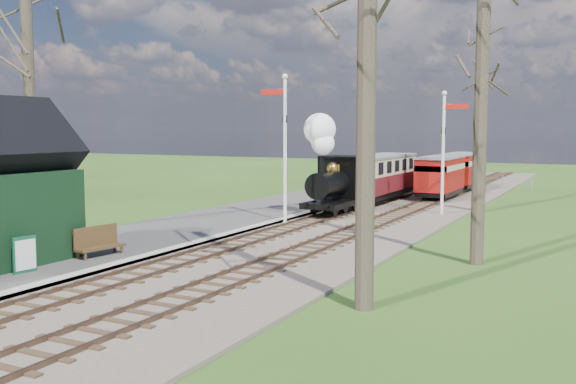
% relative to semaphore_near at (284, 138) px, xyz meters
% --- Properties ---
extents(distant_hills, '(114.40, 48.00, 22.02)m').
position_rel_semaphore_near_xyz_m(distant_hills, '(2.17, 48.38, -19.83)').
color(distant_hills, '#385B23').
rests_on(distant_hills, ground).
extents(ballast_bed, '(8.00, 60.00, 0.10)m').
position_rel_semaphore_near_xyz_m(ballast_bed, '(2.07, 6.00, -3.57)').
color(ballast_bed, brown).
rests_on(ballast_bed, ground).
extents(track_near, '(1.60, 60.00, 0.15)m').
position_rel_semaphore_near_xyz_m(track_near, '(0.77, 6.00, -3.52)').
color(track_near, brown).
rests_on(track_near, ground).
extents(track_far, '(1.60, 60.00, 0.15)m').
position_rel_semaphore_near_xyz_m(track_far, '(3.37, 6.00, -3.52)').
color(track_far, brown).
rests_on(track_far, ground).
extents(platform, '(5.00, 44.00, 0.20)m').
position_rel_semaphore_near_xyz_m(platform, '(-2.73, -2.00, -3.52)').
color(platform, '#474442').
rests_on(platform, ground).
extents(coping_strip, '(0.40, 44.00, 0.21)m').
position_rel_semaphore_near_xyz_m(coping_strip, '(-0.43, -2.00, -3.52)').
color(coping_strip, '#B2AD9E').
rests_on(coping_strip, ground).
extents(semaphore_near, '(1.22, 0.24, 6.22)m').
position_rel_semaphore_near_xyz_m(semaphore_near, '(0.00, 0.00, 0.00)').
color(semaphore_near, silver).
rests_on(semaphore_near, ground).
extents(semaphore_far, '(1.22, 0.24, 5.72)m').
position_rel_semaphore_near_xyz_m(semaphore_far, '(5.14, 6.00, -0.27)').
color(semaphore_far, silver).
rests_on(semaphore_far, ground).
extents(bare_trees, '(15.51, 22.39, 12.00)m').
position_rel_semaphore_near_xyz_m(bare_trees, '(2.10, -5.90, 1.59)').
color(bare_trees, '#382D23').
rests_on(bare_trees, ground).
extents(fence_line, '(12.60, 0.08, 1.00)m').
position_rel_semaphore_near_xyz_m(fence_line, '(1.07, 20.00, -3.07)').
color(fence_line, slate).
rests_on(fence_line, ground).
extents(locomotive, '(1.79, 4.18, 4.48)m').
position_rel_semaphore_near_xyz_m(locomotive, '(0.76, 3.52, -1.55)').
color(locomotive, black).
rests_on(locomotive, ground).
extents(coach, '(2.09, 7.17, 2.20)m').
position_rel_semaphore_near_xyz_m(coach, '(0.77, 9.59, -2.11)').
color(coach, black).
rests_on(coach, ground).
extents(red_carriage_a, '(1.85, 4.59, 1.95)m').
position_rel_semaphore_near_xyz_m(red_carriage_a, '(3.37, 12.47, -2.26)').
color(red_carriage_a, black).
rests_on(red_carriage_a, ground).
extents(red_carriage_b, '(1.85, 4.59, 1.95)m').
position_rel_semaphore_near_xyz_m(red_carriage_b, '(3.37, 17.97, -2.26)').
color(red_carriage_b, black).
rests_on(red_carriage_b, ground).
extents(sign_board, '(0.19, 0.67, 0.98)m').
position_rel_semaphore_near_xyz_m(sign_board, '(-1.71, -11.54, -2.93)').
color(sign_board, '#0F472C').
rests_on(sign_board, platform).
extents(bench, '(0.68, 1.62, 0.90)m').
position_rel_semaphore_near_xyz_m(bench, '(-1.66, -8.91, -3.00)').
color(bench, '#473119').
rests_on(bench, platform).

